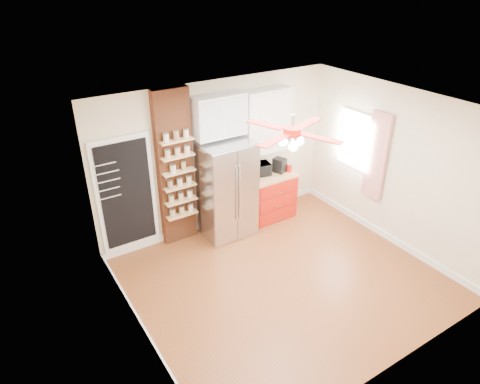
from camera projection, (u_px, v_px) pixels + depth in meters
floor at (283, 279)px, 6.66m from camera, size 4.50×4.50×0.00m
ceiling at (294, 111)px, 5.39m from camera, size 4.50×4.50×0.00m
wall_back at (217, 157)px, 7.51m from camera, size 4.50×0.02×2.70m
wall_front at (405, 283)px, 4.53m from camera, size 4.50×0.02×2.70m
wall_left at (135, 255)px, 4.96m from camera, size 0.02×4.00×2.70m
wall_right at (395, 168)px, 7.09m from camera, size 0.02×4.00×2.70m
chalkboard at (126, 194)px, 6.80m from camera, size 0.95×0.05×1.95m
brick_pillar at (175, 169)px, 7.05m from camera, size 0.60×0.16×2.70m
fridge at (226, 189)px, 7.43m from camera, size 0.90×0.70×1.75m
upper_glass_cabinet at (219, 116)px, 6.98m from camera, size 0.90×0.35×0.70m
red_cabinet at (269, 195)px, 8.13m from camera, size 0.94×0.64×0.90m
upper_shelf_unit at (266, 121)px, 7.59m from camera, size 0.90×0.30×1.15m
window at (356, 140)px, 7.65m from camera, size 0.04×0.75×1.05m
curtain at (377, 156)px, 7.27m from camera, size 0.06×0.40×1.55m
ceiling_fan at (292, 132)px, 5.52m from camera, size 1.40×1.40×0.44m
toaster_oven at (259, 169)px, 7.84m from camera, size 0.45×0.35×0.23m
coffee_maker at (279, 165)px, 7.94m from camera, size 0.24×0.26×0.27m
canister_left at (289, 168)px, 7.98m from camera, size 0.12×0.12×0.15m
canister_right at (286, 166)px, 8.05m from camera, size 0.11×0.11×0.15m
pantry_jar_oats at (173, 169)px, 6.86m from camera, size 0.12×0.12×0.12m
pantry_jar_beans at (183, 166)px, 6.96m from camera, size 0.10×0.10×0.12m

